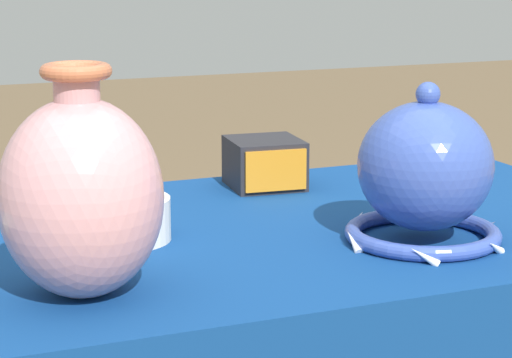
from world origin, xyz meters
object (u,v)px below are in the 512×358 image
object	(u,v)px
vase_dome_bell	(425,176)
pot_squat_ochre	(69,185)
pot_squat_ivory	(123,219)
mosaic_tile_box	(265,163)
vase_tall_bulbous	(81,195)

from	to	relation	value
vase_dome_bell	pot_squat_ochre	bearing A→B (deg)	136.80
vase_dome_bell	pot_squat_ochre	xyz separation A→B (m)	(-0.42, 0.39, -0.06)
pot_squat_ochre	pot_squat_ivory	bearing A→B (deg)	-82.73
pot_squat_ochre	pot_squat_ivory	xyz separation A→B (m)	(0.03, -0.23, -0.00)
mosaic_tile_box	pot_squat_ochre	distance (m)	0.34
vase_tall_bulbous	mosaic_tile_box	bearing A→B (deg)	46.32
mosaic_tile_box	pot_squat_ochre	size ratio (longest dim) A/B	1.19
pot_squat_ochre	pot_squat_ivory	distance (m)	0.23
vase_tall_bulbous	vase_dome_bell	size ratio (longest dim) A/B	1.19
vase_tall_bulbous	pot_squat_ochre	xyz separation A→B (m)	(0.07, 0.43, -0.09)
vase_dome_bell	pot_squat_ochre	size ratio (longest dim) A/B	2.00
vase_dome_bell	pot_squat_ochre	distance (m)	0.58
mosaic_tile_box	pot_squat_ivory	size ratio (longest dim) A/B	1.02
vase_tall_bulbous	mosaic_tile_box	distance (m)	0.60
vase_tall_bulbous	pot_squat_ochre	distance (m)	0.45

